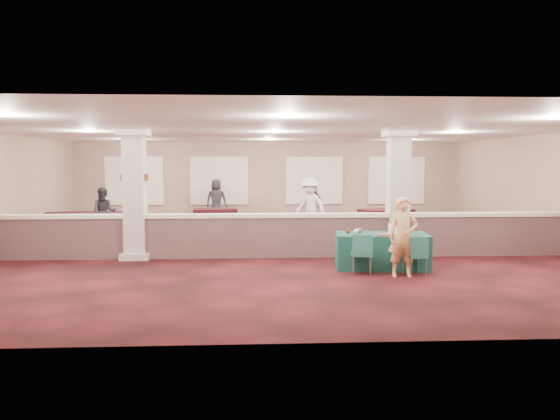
{
  "coord_description": "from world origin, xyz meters",
  "views": [
    {
      "loc": [
        -0.67,
        -14.93,
        2.36
      ],
      "look_at": [
        0.02,
        -2.0,
        1.23
      ],
      "focal_mm": 35.0,
      "sensor_mm": 36.0,
      "label": 1
    }
  ],
  "objects": [
    {
      "name": "scissors",
      "position": [
        2.9,
        -3.36,
        0.78
      ],
      "size": [
        0.13,
        0.04,
        0.01
      ],
      "primitive_type": "cube",
      "rotation": [
        0.0,
        0.0,
        -0.09
      ],
      "color": "#B52513",
      "rests_on": "near_table"
    },
    {
      "name": "wall_front",
      "position": [
        0.0,
        -8.0,
        1.6
      ],
      "size": [
        16.0,
        0.04,
        3.2
      ],
      "primitive_type": "cube",
      "color": "gray",
      "rests_on": "ground"
    },
    {
      "name": "far_table_front_right",
      "position": [
        3.72,
        3.0,
        0.34
      ],
      "size": [
        1.86,
        1.36,
        0.68
      ],
      "primitive_type": "cube",
      "rotation": [
        0.0,
        0.0,
        -0.35
      ],
      "color": "black",
      "rests_on": "ground"
    },
    {
      "name": "laptop_screen",
      "position": [
        2.57,
        -2.96,
        0.91
      ],
      "size": [
        0.35,
        0.05,
        0.23
      ],
      "primitive_type": "cube",
      "rotation": [
        0.0,
        0.0,
        -0.09
      ],
      "color": "silver",
      "rests_on": "near_table"
    },
    {
      "name": "attendee_a",
      "position": [
        -5.35,
        2.65,
        0.78
      ],
      "size": [
        0.8,
        0.51,
        1.56
      ],
      "primitive_type": "imported",
      "rotation": [
        0.0,
        0.0,
        0.12
      ],
      "color": "black",
      "rests_on": "ground"
    },
    {
      "name": "yarn_cream",
      "position": [
        1.65,
        -3.05,
        0.84
      ],
      "size": [
        0.12,
        0.12,
        0.12
      ],
      "primitive_type": "sphere",
      "color": "beige",
      "rests_on": "near_table"
    },
    {
      "name": "partition_wall",
      "position": [
        0.0,
        -1.5,
        0.57
      ],
      "size": [
        15.6,
        0.28,
        1.1
      ],
      "color": "brown",
      "rests_on": "ground"
    },
    {
      "name": "near_table",
      "position": [
        2.24,
        -3.0,
        0.39
      ],
      "size": [
        2.11,
        1.19,
        0.78
      ],
      "primitive_type": "cube",
      "rotation": [
        0.0,
        0.0,
        -0.09
      ],
      "color": "#0E362C",
      "rests_on": "ground"
    },
    {
      "name": "conf_chair_side",
      "position": [
        1.65,
        -3.72,
        0.51
      ],
      "size": [
        0.49,
        0.49,
        0.87
      ],
      "rotation": [
        0.0,
        0.0,
        -0.14
      ],
      "color": "#216252",
      "rests_on": "ground"
    },
    {
      "name": "laptop_base",
      "position": [
        2.55,
        -3.08,
        0.79
      ],
      "size": [
        0.37,
        0.28,
        0.02
      ],
      "primitive_type": "cube",
      "rotation": [
        0.0,
        0.0,
        -0.09
      ],
      "color": "silver",
      "rests_on": "near_table"
    },
    {
      "name": "sconce_right",
      "position": [
        -3.22,
        -1.5,
        2.0
      ],
      "size": [
        0.12,
        0.12,
        0.18
      ],
      "color": "brown",
      "rests_on": "column_left"
    },
    {
      "name": "yarn_red",
      "position": [
        1.5,
        -2.88,
        0.83
      ],
      "size": [
        0.11,
        0.11,
        0.11
      ],
      "primitive_type": "sphere",
      "color": "maroon",
      "rests_on": "near_table"
    },
    {
      "name": "column_right",
      "position": [
        3.0,
        -1.5,
        1.64
      ],
      "size": [
        0.72,
        0.72,
        3.2
      ],
      "color": "beige",
      "rests_on": "ground"
    },
    {
      "name": "ground",
      "position": [
        0.0,
        0.0,
        0.0
      ],
      "size": [
        16.0,
        16.0,
        0.0
      ],
      "primitive_type": "plane",
      "color": "#451115",
      "rests_on": "ground"
    },
    {
      "name": "sconce_left",
      "position": [
        -3.78,
        -1.5,
        2.0
      ],
      "size": [
        0.12,
        0.12,
        0.18
      ],
      "color": "brown",
      "rests_on": "column_left"
    },
    {
      "name": "attendee_b",
      "position": [
        1.3,
        3.0,
        0.93
      ],
      "size": [
        1.22,
        1.22,
        1.85
      ],
      "primitive_type": "imported",
      "rotation": [
        0.0,
        0.0,
        -0.78
      ],
      "color": "silver",
      "rests_on": "ground"
    },
    {
      "name": "conf_chair_main",
      "position": [
        2.77,
        -3.88,
        0.49
      ],
      "size": [
        0.49,
        0.49,
        0.84
      ],
      "rotation": [
        0.0,
        0.0,
        0.2
      ],
      "color": "#216252",
      "rests_on": "ground"
    },
    {
      "name": "ceiling",
      "position": [
        0.0,
        0.0,
        3.2
      ],
      "size": [
        16.0,
        16.0,
        0.02
      ],
      "primitive_type": "cube",
      "color": "white",
      "rests_on": "wall_back"
    },
    {
      "name": "wall_right",
      "position": [
        8.0,
        0.0,
        1.6
      ],
      "size": [
        0.04,
        16.0,
        3.2
      ],
      "primitive_type": "cube",
      "color": "gray",
      "rests_on": "ground"
    },
    {
      "name": "wall_back",
      "position": [
        0.0,
        8.0,
        1.6
      ],
      "size": [
        16.0,
        0.04,
        3.2
      ],
      "primitive_type": "cube",
      "color": "gray",
      "rests_on": "ground"
    },
    {
      "name": "far_table_back_left",
      "position": [
        -6.5,
        3.2,
        0.36
      ],
      "size": [
        1.93,
        1.2,
        0.73
      ],
      "primitive_type": "cube",
      "rotation": [
        0.0,
        0.0,
        0.18
      ],
      "color": "black",
      "rests_on": "ground"
    },
    {
      "name": "column_left",
      "position": [
        -3.5,
        -1.5,
        1.64
      ],
      "size": [
        0.72,
        0.72,
        3.2
      ],
      "color": "beige",
      "rests_on": "ground"
    },
    {
      "name": "knitting",
      "position": [
        2.27,
        -3.27,
        0.79
      ],
      "size": [
        0.45,
        0.36,
        0.03
      ],
      "primitive_type": "cube",
      "rotation": [
        0.0,
        0.0,
        -0.09
      ],
      "color": "#B1411C",
      "rests_on": "near_table"
    },
    {
      "name": "far_table_back_right",
      "position": [
        4.06,
        3.85,
        0.37
      ],
      "size": [
        2.0,
        1.43,
        0.73
      ],
      "primitive_type": "cube",
      "rotation": [
        0.0,
        0.0,
        0.32
      ],
      "color": "black",
      "rests_on": "ground"
    },
    {
      "name": "far_table_front_center",
      "position": [
        0.22,
        0.3,
        0.39
      ],
      "size": [
        1.94,
        1.03,
        0.77
      ],
      "primitive_type": "cube",
      "rotation": [
        0.0,
        0.0,
        0.04
      ],
      "color": "black",
      "rests_on": "ground"
    },
    {
      "name": "far_table_front_left",
      "position": [
        -5.54,
        3.0,
        0.37
      ],
      "size": [
        2.0,
        1.45,
        0.73
      ],
      "primitive_type": "cube",
      "rotation": [
        0.0,
        0.0,
        0.34
      ],
      "color": "black",
      "rests_on": "ground"
    },
    {
      "name": "screen_glow",
      "position": [
        2.57,
        -2.97,
        0.9
      ],
      "size": [
        0.32,
        0.03,
        0.2
      ],
      "primitive_type": "cube",
      "rotation": [
        0.0,
        0.0,
        -0.09
      ],
      "color": "#ACB8CF",
      "rests_on": "near_table"
    },
    {
      "name": "woman",
      "position": [
        2.46,
        -3.93,
        0.83
      ],
      "size": [
        0.61,
        0.42,
        1.66
      ],
      "primitive_type": "imported",
      "rotation": [
        0.0,
        0.0,
        -0.04
      ],
      "color": "tan",
      "rests_on": "ground"
    },
    {
      "name": "attendee_d",
      "position": [
        -2.06,
        7.0,
        0.85
      ],
      "size": [
        0.88,
        0.53,
        1.7
      ],
      "primitive_type": "imported",
      "rotation": [
        0.0,
        0.0,
        3.04
      ],
      "color": "black",
      "rests_on": "ground"
    },
    {
      "name": "attendee_c",
      "position": [
        1.5,
        4.12,
        0.83
      ],
      "size": [
        1.05,
        0.96,
        1.66
      ],
      "primitive_type": "imported",
      "rotation": [
        0.0,
        0.0,
        0.66
      ],
      "color": "black",
      "rests_on": "ground"
    },
    {
      "name": "far_table_back_center",
      "position": [
        -2.0,
        5.25,
        0.33
      ],
      "size": [
        1.68,
        0.94,
        0.66
      ],
      "primitive_type": "cube",
      "rotation": [
        0.0,
        0.0,
        0.09
      ],
      "color": "black",
      "rests_on": "ground"
    },
    {
      "name": "yarn_grey",
      "position": [
        1.78,
        -2.83,
        0.83
      ],
      "size": [
        0.11,
        0.11,
        0.11
      ],
      "primitive_type": "sphere",
      "color": "#4E4D52",
      "rests_on": "near_table"
    }
  ]
}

